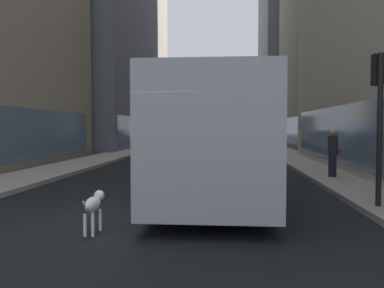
{
  "coord_description": "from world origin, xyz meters",
  "views": [
    {
      "loc": [
        1.5,
        -7.7,
        1.91
      ],
      "look_at": [
        0.48,
        4.31,
        1.4
      ],
      "focal_mm": 37.12,
      "sensor_mm": 36.0,
      "label": 1
    }
  ],
  "objects": [
    {
      "name": "traffic_light_near",
      "position": [
        4.9,
        1.49,
        2.44
      ],
      "size": [
        0.24,
        0.41,
        3.4
      ],
      "color": "black",
      "rests_on": "sidewalk_right"
    },
    {
      "name": "car_black_suv",
      "position": [
        -2.8,
        32.47,
        0.82
      ],
      "size": [
        1.84,
        4.22,
        1.62
      ],
      "color": "black",
      "rests_on": "ground"
    },
    {
      "name": "transit_bus",
      "position": [
        1.2,
        4.51,
        1.78
      ],
      "size": [
        2.78,
        11.53,
        3.05
      ],
      "color": "#999EA3",
      "rests_on": "ground"
    },
    {
      "name": "pedestrian_with_handbag",
      "position": [
        5.3,
        6.72,
        1.01
      ],
      "size": [
        0.45,
        0.34,
        1.69
      ],
      "color": "#1E1E2D",
      "rests_on": "sidewalk_right"
    },
    {
      "name": "sidewalk_left",
      "position": [
        -5.7,
        35.0,
        0.07
      ],
      "size": [
        2.4,
        110.0,
        0.15
      ],
      "primitive_type": "cube",
      "color": "#ADA89E",
      "rests_on": "ground"
    },
    {
      "name": "car_yellow_taxi",
      "position": [
        1.2,
        15.5,
        0.82
      ],
      "size": [
        1.76,
        4.36,
        1.62
      ],
      "color": "yellow",
      "rests_on": "ground"
    },
    {
      "name": "building_left_mid",
      "position": [
        -11.9,
        28.6,
        12.68
      ],
      "size": [
        11.21,
        18.26,
        25.36
      ],
      "color": "slate",
      "rests_on": "ground"
    },
    {
      "name": "sidewalk_right",
      "position": [
        5.7,
        35.0,
        0.07
      ],
      "size": [
        2.4,
        110.0,
        0.15
      ],
      "primitive_type": "cube",
      "color": "#9E9991",
      "rests_on": "ground"
    },
    {
      "name": "car_white_van",
      "position": [
        2.8,
        24.17,
        0.83
      ],
      "size": [
        1.9,
        4.69,
        1.62
      ],
      "color": "silver",
      "rests_on": "ground"
    },
    {
      "name": "building_right_far",
      "position": [
        11.9,
        47.76,
        13.16
      ],
      "size": [
        10.86,
        14.63,
        26.33
      ],
      "color": "slate",
      "rests_on": "ground"
    },
    {
      "name": "car_silver_sedan",
      "position": [
        1.2,
        45.06,
        0.83
      ],
      "size": [
        1.95,
        4.75,
        1.62
      ],
      "color": "#B7BABF",
      "rests_on": "ground"
    },
    {
      "name": "box_truck",
      "position": [
        2.8,
        37.23,
        1.67
      ],
      "size": [
        2.3,
        7.5,
        3.05
      ],
      "color": "silver",
      "rests_on": "ground"
    },
    {
      "name": "car_red_coupe",
      "position": [
        1.2,
        29.98,
        0.82
      ],
      "size": [
        1.78,
        4.04,
        1.62
      ],
      "color": "red",
      "rests_on": "ground"
    },
    {
      "name": "ground_plane",
      "position": [
        0.0,
        35.0,
        0.0
      ],
      "size": [
        120.0,
        120.0,
        0.0
      ],
      "primitive_type": "plane",
      "color": "black"
    },
    {
      "name": "dalmatian_dog",
      "position": [
        -0.88,
        -0.74,
        0.51
      ],
      "size": [
        0.22,
        0.96,
        0.72
      ],
      "color": "white",
      "rests_on": "ground"
    },
    {
      "name": "car_grey_wagon",
      "position": [
        -2.8,
        17.67,
        0.82
      ],
      "size": [
        1.93,
        4.23,
        1.62
      ],
      "color": "slate",
      "rests_on": "ground"
    }
  ]
}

